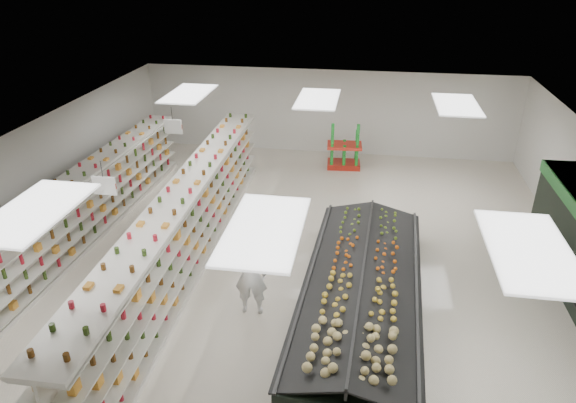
% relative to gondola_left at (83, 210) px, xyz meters
% --- Properties ---
extents(floor, '(16.00, 16.00, 0.00)m').
position_rel_gondola_left_xyz_m(floor, '(5.89, -0.28, -0.86)').
color(floor, beige).
rests_on(floor, ground).
extents(ceiling, '(14.00, 16.00, 0.02)m').
position_rel_gondola_left_xyz_m(ceiling, '(5.89, -0.28, 2.34)').
color(ceiling, white).
rests_on(ceiling, wall_back).
extents(wall_back, '(14.00, 0.02, 3.20)m').
position_rel_gondola_left_xyz_m(wall_back, '(5.89, 7.72, 0.74)').
color(wall_back, silver).
rests_on(wall_back, floor).
extents(wall_left, '(0.02, 16.00, 3.20)m').
position_rel_gondola_left_xyz_m(wall_left, '(-1.11, -0.28, 0.74)').
color(wall_left, silver).
rests_on(wall_left, floor).
extents(aisle_sign_near, '(0.52, 0.06, 0.75)m').
position_rel_gondola_left_xyz_m(aisle_sign_near, '(2.09, -2.28, 1.89)').
color(aisle_sign_near, white).
rests_on(aisle_sign_near, ceiling).
extents(aisle_sign_far, '(0.52, 0.06, 0.75)m').
position_rel_gondola_left_xyz_m(aisle_sign_far, '(2.09, 1.72, 1.89)').
color(aisle_sign_far, white).
rests_on(aisle_sign_far, ceiling).
extents(gondola_left, '(1.17, 10.84, 1.88)m').
position_rel_gondola_left_xyz_m(gondola_left, '(0.00, 0.00, 0.00)').
color(gondola_left, white).
rests_on(gondola_left, floor).
extents(gondola_center, '(1.11, 12.19, 2.11)m').
position_rel_gondola_left_xyz_m(gondola_center, '(3.21, -0.79, 0.11)').
color(gondola_center, white).
rests_on(gondola_center, floor).
extents(produce_island, '(2.84, 7.03, 1.03)m').
position_rel_gondola_left_xyz_m(produce_island, '(7.52, -1.93, -0.39)').
color(produce_island, black).
rests_on(produce_island, floor).
extents(soda_endcap, '(1.28, 0.92, 1.57)m').
position_rel_gondola_left_xyz_m(soda_endcap, '(6.64, 6.24, -0.10)').
color(soda_endcap, '#A31E12').
rests_on(soda_endcap, floor).
extents(shopper_main, '(0.72, 0.49, 1.92)m').
position_rel_gondola_left_xyz_m(shopper_main, '(5.17, -2.42, 0.10)').
color(shopper_main, white).
rests_on(shopper_main, floor).
extents(shopper_background, '(0.59, 0.89, 1.74)m').
position_rel_gondola_left_xyz_m(shopper_background, '(3.09, 4.26, 0.01)').
color(shopper_background, tan).
rests_on(shopper_background, floor).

